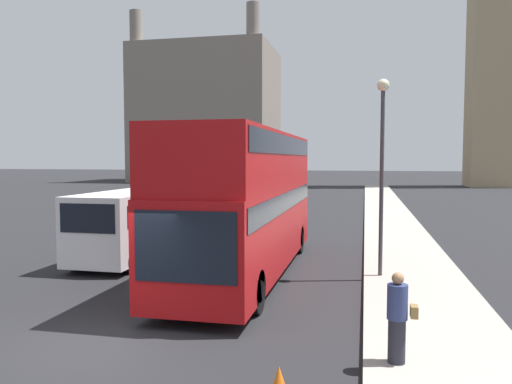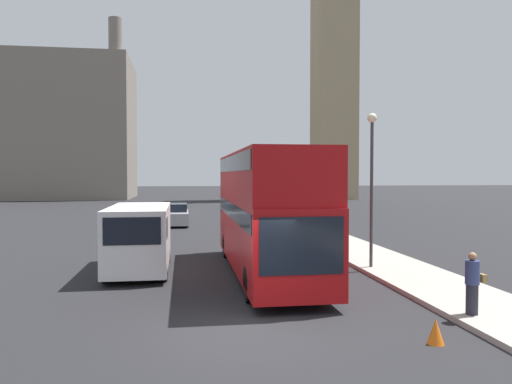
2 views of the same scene
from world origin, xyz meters
name	(u,v)px [view 2 (image 2 of 2)]	position (x,y,z in m)	size (l,w,h in m)	color
ground_plane	(251,329)	(0.00, 0.00, 0.00)	(300.00, 300.00, 0.00)	black
sidewalk_strip	(502,315)	(6.47, 0.00, 0.07)	(2.93, 120.00, 0.15)	#9E998E
clock_tower	(334,8)	(21.03, 61.57, 28.62)	(6.35, 6.52, 55.76)	tan
building_block_distant	(61,129)	(-20.08, 69.10, 10.70)	(21.31, 15.93, 25.96)	slate
red_double_decker_bus	(266,207)	(1.42, 6.34, 2.47)	(2.54, 11.11, 4.41)	#A80F11
white_van	(139,237)	(-3.18, 7.44, 1.32)	(2.17, 5.50, 2.45)	white
pedestrian	(473,283)	(5.56, -0.11, 0.93)	(0.51, 0.35, 1.55)	#23232D
street_lamp	(372,166)	(5.47, 6.41, 3.95)	(0.36, 0.36, 5.79)	#38383D
parked_sedan	(176,215)	(-2.05, 24.66, 0.71)	(1.70, 4.70, 1.56)	#99999E
traffic_cone	(436,331)	(3.78, -1.62, 0.28)	(0.36, 0.36, 0.55)	orange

